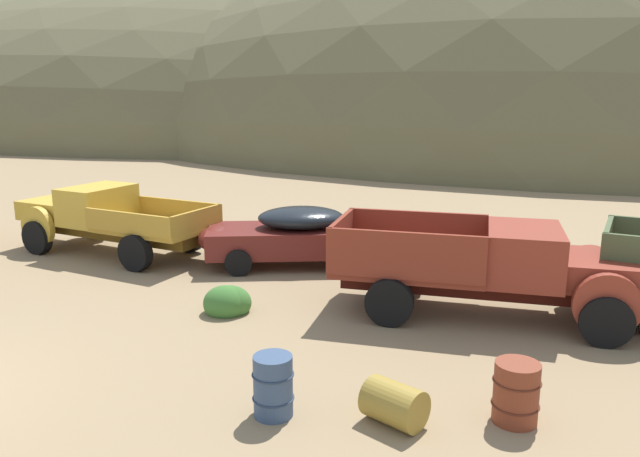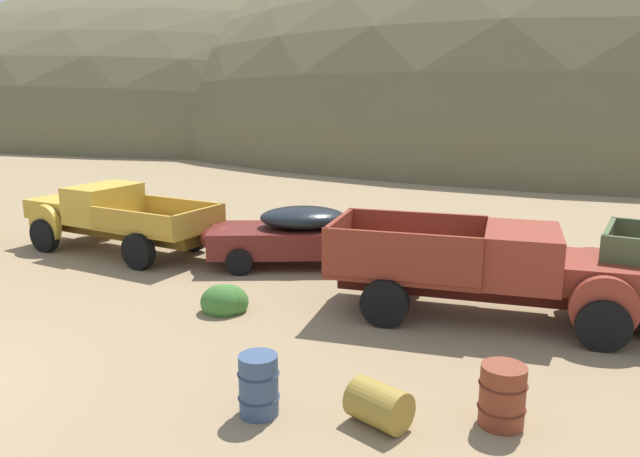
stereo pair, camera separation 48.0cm
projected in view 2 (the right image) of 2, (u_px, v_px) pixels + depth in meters
The scene contains 10 objects.
hill_far_left at pixel (273, 127), 75.76m from camera, with size 107.82×71.18×34.63m, color brown.
hill_distant at pixel (592, 137), 60.00m from camera, with size 89.90×72.98×38.86m, color brown.
truck_faded_yellow at pixel (107, 216), 17.91m from camera, with size 6.34×3.52×1.89m.
car_oxblood at pixel (288, 235), 16.39m from camera, with size 4.92×3.05×1.57m.
truck_rust_red at pixel (512, 271), 12.40m from camera, with size 6.53×2.64×1.91m.
oil_drum_spare at pixel (259, 385), 8.84m from camera, with size 0.61×0.61×0.91m.
oil_drum_by_truck at pixel (502, 396), 8.57m from camera, with size 0.67×0.67×0.88m.
oil_drum_tipped at pixel (379, 405), 8.60m from camera, with size 1.01×0.93×0.60m.
bush_lone_scrub at pixel (68, 214), 22.52m from camera, with size 0.92×0.62×0.59m.
bush_back_edge at pixel (225, 302), 13.04m from camera, with size 0.99×0.92×0.76m.
Camera 2 is at (8.90, -6.37, 4.60)m, focal length 34.72 mm.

